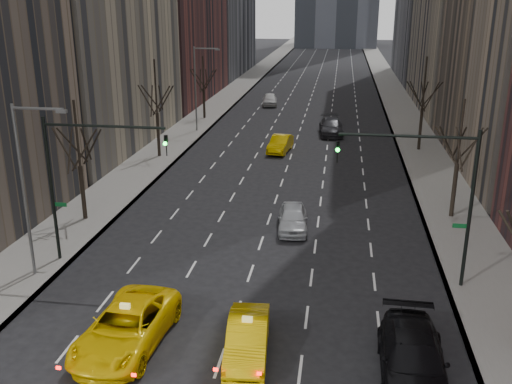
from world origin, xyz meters
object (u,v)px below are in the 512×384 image
at_px(silver_sedan_ahead, 293,218).
at_px(parked_suv_black, 413,359).
at_px(taxi_sedan, 247,338).
at_px(taxi_suv, 126,327).

xyz_separation_m(silver_sedan_ahead, parked_suv_black, (5.81, -14.35, 0.13)).
bearing_deg(silver_sedan_ahead, taxi_sedan, -97.88).
distance_m(taxi_suv, parked_suv_black, 11.60).
xyz_separation_m(taxi_sedan, silver_sedan_ahead, (0.67, 13.68, 0.00)).
relative_size(taxi_sedan, silver_sedan_ahead, 1.03).
bearing_deg(parked_suv_black, taxi_suv, 178.56).
bearing_deg(parked_suv_black, taxi_sedan, 175.35).
bearing_deg(taxi_sedan, parked_suv_black, -10.90).
height_order(taxi_sedan, silver_sedan_ahead, silver_sedan_ahead).
distance_m(silver_sedan_ahead, parked_suv_black, 15.48).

